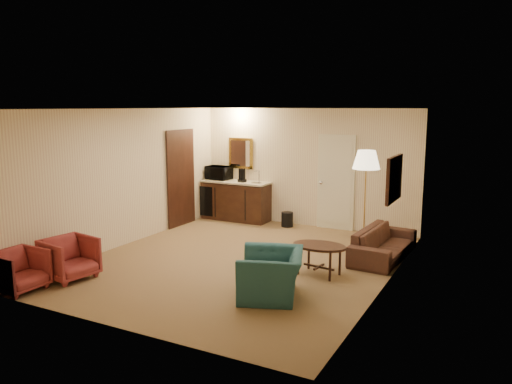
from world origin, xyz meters
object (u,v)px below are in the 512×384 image
sofa (384,238)px  rose_chair_near (69,256)px  teal_armchair (271,267)px  wetbar_cabinet (236,200)px  coffee_maker (242,175)px  coffee_table (319,260)px  rose_chair_far (19,269)px  microwave (219,171)px  waste_bin (287,219)px  floor_lamp (365,201)px

sofa → rose_chair_near: 5.23m
teal_armchair → wetbar_cabinet: bearing=-165.2°
rose_chair_near → coffee_maker: size_ratio=2.36×
rose_chair_near → coffee_table: rose_chair_near is taller
rose_chair_far → microwave: size_ratio=1.16×
waste_bin → coffee_maker: 1.48m
microwave → floor_lamp: bearing=-13.9°
teal_armchair → rose_chair_near: bearing=-96.7°
teal_armchair → waste_bin: bearing=-180.0°
coffee_table → floor_lamp: 1.83m
floor_lamp → microwave: size_ratio=3.25×
wetbar_cabinet → teal_armchair: 4.85m
sofa → rose_chair_far: size_ratio=2.73×
floor_lamp → rose_chair_near: bearing=-134.8°
sofa → microwave: 4.60m
waste_bin → microwave: (-1.85, 0.12, 0.95)m
sofa → rose_chair_far: bearing=136.6°
microwave → coffee_maker: microwave is taller
floor_lamp → waste_bin: (-2.00, 1.02, -0.77)m
floor_lamp → sofa: bearing=-36.3°
sofa → microwave: microwave is taller
coffee_maker → sofa: bearing=-38.4°
coffee_table → rose_chair_far: bearing=-143.6°
rose_chair_far → waste_bin: 5.67m
waste_bin → coffee_maker: coffee_maker is taller
rose_chair_near → coffee_table: bearing=-51.2°
wetbar_cabinet → coffee_maker: coffee_maker is taller
waste_bin → teal_armchair: bearing=-69.1°
rose_chair_far → coffee_maker: size_ratio=2.20×
rose_chair_near → waste_bin: size_ratio=2.21×
rose_chair_near → coffee_maker: (0.44, 4.69, 0.71)m
floor_lamp → microwave: bearing=163.5°
rose_chair_near → waste_bin: bearing=-10.4°
floor_lamp → coffee_maker: 3.34m
rose_chair_near → microwave: 4.84m
wetbar_cabinet → floor_lamp: bearing=-18.0°
teal_armchair → rose_chair_far: (-3.33, -1.49, -0.10)m
sofa → teal_armchair: teal_armchair is taller
waste_bin → microwave: size_ratio=0.56×
rose_chair_near → coffee_table: size_ratio=0.84×
wetbar_cabinet → sofa: (3.80, -1.42, -0.10)m
rose_chair_far → coffee_maker: coffee_maker is taller
waste_bin → microwave: microwave is taller
sofa → microwave: (-4.30, 1.47, 0.76)m
sofa → microwave: size_ratio=3.16×
sofa → coffee_table: (-0.70, -1.35, -0.11)m
wetbar_cabinet → microwave: bearing=174.2°
coffee_table → coffee_maker: bearing=136.8°
coffee_maker → floor_lamp: bearing=-35.9°
sofa → waste_bin: sofa is taller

